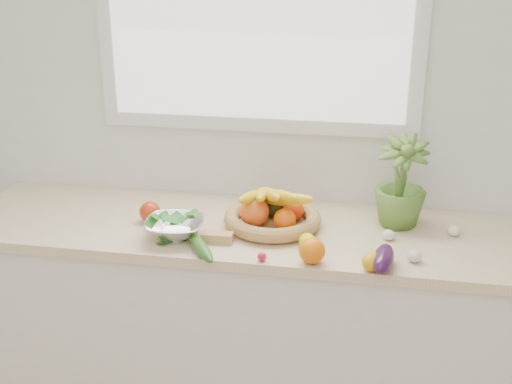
% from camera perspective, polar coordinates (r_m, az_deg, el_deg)
% --- Properties ---
extents(back_wall, '(4.50, 0.02, 2.70)m').
position_cam_1_polar(back_wall, '(2.63, 0.17, 8.70)').
color(back_wall, white).
rests_on(back_wall, ground).
extents(counter_cabinet, '(2.20, 0.58, 0.86)m').
position_cam_1_polar(counter_cabinet, '(2.71, -0.99, -12.06)').
color(counter_cabinet, silver).
rests_on(counter_cabinet, ground).
extents(countertop, '(2.24, 0.62, 0.04)m').
position_cam_1_polar(countertop, '(2.50, -1.05, -3.40)').
color(countertop, beige).
rests_on(countertop, counter_cabinet).
extents(orange_loose, '(0.11, 0.11, 0.09)m').
position_cam_1_polar(orange_loose, '(2.19, 5.01, -5.24)').
color(orange_loose, orange).
rests_on(orange_loose, countertop).
extents(lemon_a, '(0.09, 0.09, 0.06)m').
position_cam_1_polar(lemon_a, '(2.22, 5.12, -5.36)').
color(lemon_a, yellow).
rests_on(lemon_a, countertop).
extents(lemon_b, '(0.08, 0.10, 0.07)m').
position_cam_1_polar(lemon_b, '(2.18, 10.24, -6.07)').
color(lemon_b, orange).
rests_on(lemon_b, countertop).
extents(lemon_c, '(0.09, 0.10, 0.06)m').
position_cam_1_polar(lemon_c, '(2.29, 4.61, -4.44)').
color(lemon_c, yellow).
rests_on(lemon_c, countertop).
extents(apple, '(0.10, 0.10, 0.08)m').
position_cam_1_polar(apple, '(2.54, -9.41, -1.76)').
color(apple, '#B92D0E').
rests_on(apple, countertop).
extents(ginger, '(0.12, 0.05, 0.04)m').
position_cam_1_polar(ginger, '(2.35, -3.46, -4.06)').
color(ginger, tan).
rests_on(ginger, countertop).
extents(garlic_a, '(0.05, 0.05, 0.04)m').
position_cam_1_polar(garlic_a, '(2.41, 11.70, -3.76)').
color(garlic_a, silver).
rests_on(garlic_a, countertop).
extents(garlic_b, '(0.05, 0.05, 0.04)m').
position_cam_1_polar(garlic_b, '(2.51, 17.21, -3.30)').
color(garlic_b, white).
rests_on(garlic_b, countertop).
extents(garlic_c, '(0.06, 0.06, 0.04)m').
position_cam_1_polar(garlic_c, '(2.27, 13.89, -5.56)').
color(garlic_c, silver).
rests_on(garlic_c, countertop).
extents(eggplant, '(0.09, 0.19, 0.07)m').
position_cam_1_polar(eggplant, '(2.19, 11.26, -5.84)').
color(eggplant, '#310F39').
rests_on(eggplant, countertop).
extents(cucumber, '(0.17, 0.23, 0.05)m').
position_cam_1_polar(cucumber, '(2.27, -4.98, -4.87)').
color(cucumber, '#255619').
rests_on(cucumber, countertop).
extents(radish, '(0.04, 0.04, 0.03)m').
position_cam_1_polar(radish, '(2.21, 0.54, -5.77)').
color(radish, red).
rests_on(radish, countertop).
extents(potted_herb, '(0.20, 0.20, 0.35)m').
position_cam_1_polar(potted_herb, '(2.49, 12.75, 0.92)').
color(potted_herb, '#507B2D').
rests_on(potted_herb, countertop).
extents(fruit_basket, '(0.50, 0.50, 0.19)m').
position_cam_1_polar(fruit_basket, '(2.46, 1.40, -1.91)').
color(fruit_basket, '#AE7C4D').
rests_on(fruit_basket, countertop).
extents(colander_with_spinach, '(0.24, 0.24, 0.12)m').
position_cam_1_polar(colander_with_spinach, '(2.38, -7.26, -2.76)').
color(colander_with_spinach, white).
rests_on(colander_with_spinach, countertop).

